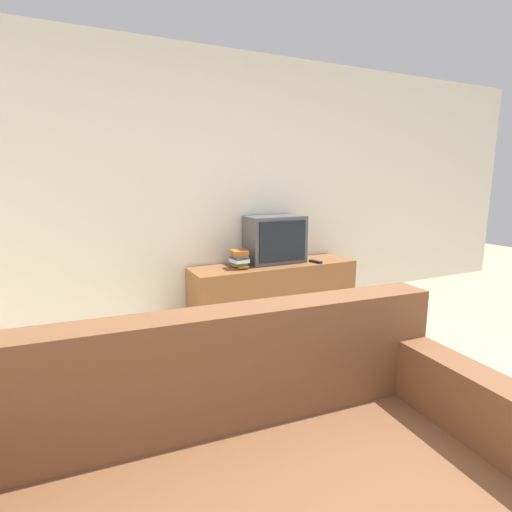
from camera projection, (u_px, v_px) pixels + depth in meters
wall_back at (191, 186)px, 3.90m from camera, size 9.00×0.06×2.60m
tv_stand at (274, 287)px, 4.18m from camera, size 1.76×0.48×0.50m
television at (275, 239)px, 4.17m from camera, size 0.61×0.34×0.49m
book_stack at (239, 259)px, 3.92m from camera, size 0.17×0.20×0.18m
remote_on_stand at (316, 262)px, 4.19m from camera, size 0.08×0.16×0.02m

